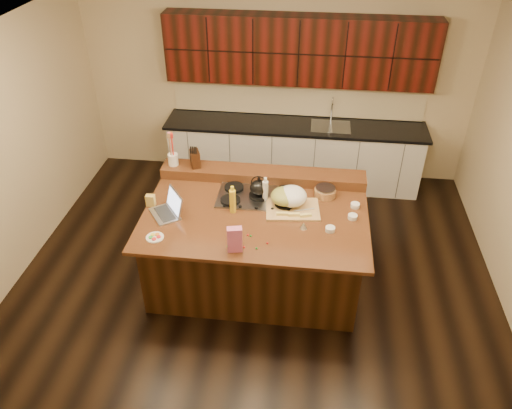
# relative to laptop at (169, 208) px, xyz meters

# --- Properties ---
(room) EXTENTS (5.52, 5.02, 2.72)m
(room) POSITION_rel_laptop_xyz_m (0.91, 0.11, 0.36)
(room) COLOR black
(room) RESTS_ON ground
(island) EXTENTS (2.40, 1.60, 0.92)m
(island) POSITION_rel_laptop_xyz_m (0.91, 0.11, -0.52)
(island) COLOR black
(island) RESTS_ON ground
(back_ledge) EXTENTS (2.40, 0.30, 0.12)m
(back_ledge) POSITION_rel_laptop_xyz_m (0.91, 0.81, -0.01)
(back_ledge) COLOR black
(back_ledge) RESTS_ON island
(cooktop) EXTENTS (0.92, 0.52, 0.05)m
(cooktop) POSITION_rel_laptop_xyz_m (0.91, 0.41, -0.05)
(cooktop) COLOR gray
(cooktop) RESTS_ON island
(back_counter) EXTENTS (3.70, 0.66, 2.40)m
(back_counter) POSITION_rel_laptop_xyz_m (1.21, 2.34, -0.00)
(back_counter) COLOR silver
(back_counter) RESTS_ON ground
(kettle) EXTENTS (0.22, 0.22, 0.18)m
(kettle) POSITION_rel_laptop_xyz_m (0.91, 0.41, 0.07)
(kettle) COLOR black
(kettle) RESTS_ON cooktop
(green_bowl) EXTENTS (0.37, 0.37, 0.17)m
(green_bowl) POSITION_rel_laptop_xyz_m (1.21, 0.28, 0.06)
(green_bowl) COLOR olive
(green_bowl) RESTS_ON cooktop
(laptop) EXTENTS (0.44, 0.45, 0.25)m
(laptop) POSITION_rel_laptop_xyz_m (0.00, 0.00, 0.00)
(laptop) COLOR #B7B7BC
(laptop) RESTS_ON island
(oil_bottle) EXTENTS (0.09, 0.09, 0.27)m
(oil_bottle) POSITION_rel_laptop_xyz_m (0.67, 0.11, 0.07)
(oil_bottle) COLOR gold
(oil_bottle) RESTS_ON island
(vinegar_bottle) EXTENTS (0.07, 0.07, 0.25)m
(vinegar_bottle) POSITION_rel_laptop_xyz_m (0.99, 0.36, 0.06)
(vinegar_bottle) COLOR silver
(vinegar_bottle) RESTS_ON island
(wooden_tray) EXTENTS (0.61, 0.48, 0.23)m
(wooden_tray) POSITION_rel_laptop_xyz_m (1.29, 0.28, 0.04)
(wooden_tray) COLOR tan
(wooden_tray) RESTS_ON island
(ramekin_a) EXTENTS (0.12, 0.12, 0.04)m
(ramekin_a) POSITION_rel_laptop_xyz_m (1.71, -0.10, -0.04)
(ramekin_a) COLOR white
(ramekin_a) RESTS_ON island
(ramekin_b) EXTENTS (0.12, 0.12, 0.04)m
(ramekin_b) POSITION_rel_laptop_xyz_m (1.97, 0.36, -0.04)
(ramekin_b) COLOR white
(ramekin_b) RESTS_ON island
(ramekin_c) EXTENTS (0.11, 0.11, 0.04)m
(ramekin_c) POSITION_rel_laptop_xyz_m (1.94, 0.14, -0.04)
(ramekin_c) COLOR white
(ramekin_c) RESTS_ON island
(strainer_bowl) EXTENTS (0.31, 0.31, 0.09)m
(strainer_bowl) POSITION_rel_laptop_xyz_m (1.65, 0.54, -0.02)
(strainer_bowl) COLOR #996B3F
(strainer_bowl) RESTS_ON island
(kitchen_timer) EXTENTS (0.08, 0.08, 0.07)m
(kitchen_timer) POSITION_rel_laptop_xyz_m (1.43, -0.08, -0.03)
(kitchen_timer) COLOR silver
(kitchen_timer) RESTS_ON island
(pink_bag) EXTENTS (0.16, 0.11, 0.27)m
(pink_bag) POSITION_rel_laptop_xyz_m (0.79, -0.52, 0.07)
(pink_bag) COLOR #D56499
(pink_bag) RESTS_ON island
(candy_plate) EXTENTS (0.23, 0.23, 0.01)m
(candy_plate) POSITION_rel_laptop_xyz_m (-0.04, -0.43, -0.06)
(candy_plate) COLOR white
(candy_plate) RESTS_ON island
(package_box) EXTENTS (0.10, 0.07, 0.13)m
(package_box) POSITION_rel_laptop_xyz_m (-0.24, 0.12, 0.00)
(package_box) COLOR gold
(package_box) RESTS_ON island
(utensil_crock) EXTENTS (0.16, 0.16, 0.14)m
(utensil_crock) POSITION_rel_laptop_xyz_m (-0.16, 0.81, 0.12)
(utensil_crock) COLOR white
(utensil_crock) RESTS_ON back_ledge
(knife_block) EXTENTS (0.16, 0.19, 0.20)m
(knife_block) POSITION_rel_laptop_xyz_m (0.11, 0.81, 0.15)
(knife_block) COLOR black
(knife_block) RESTS_ON back_ledge
(gumdrop_0) EXTENTS (0.02, 0.02, 0.02)m
(gumdrop_0) POSITION_rel_laptop_xyz_m (0.82, -0.40, -0.06)
(gumdrop_0) COLOR red
(gumdrop_0) RESTS_ON island
(gumdrop_1) EXTENTS (0.02, 0.02, 0.02)m
(gumdrop_1) POSITION_rel_laptop_xyz_m (0.71, -0.48, -0.06)
(gumdrop_1) COLOR #198C26
(gumdrop_1) RESTS_ON island
(gumdrop_2) EXTENTS (0.02, 0.02, 0.02)m
(gumdrop_2) POSITION_rel_laptop_xyz_m (0.87, -0.47, -0.06)
(gumdrop_2) COLOR red
(gumdrop_2) RESTS_ON island
(gumdrop_3) EXTENTS (0.02, 0.02, 0.02)m
(gumdrop_3) POSITION_rel_laptop_xyz_m (0.82, -0.35, -0.06)
(gumdrop_3) COLOR #198C26
(gumdrop_3) RESTS_ON island
(gumdrop_4) EXTENTS (0.02, 0.02, 0.02)m
(gumdrop_4) POSITION_rel_laptop_xyz_m (0.73, -0.35, -0.06)
(gumdrop_4) COLOR red
(gumdrop_4) RESTS_ON island
(gumdrop_5) EXTENTS (0.02, 0.02, 0.02)m
(gumdrop_5) POSITION_rel_laptop_xyz_m (0.99, -0.48, -0.06)
(gumdrop_5) COLOR #198C26
(gumdrop_5) RESTS_ON island
(gumdrop_6) EXTENTS (0.02, 0.02, 0.02)m
(gumdrop_6) POSITION_rel_laptop_xyz_m (1.09, -0.38, -0.06)
(gumdrop_6) COLOR red
(gumdrop_6) RESTS_ON island
(gumdrop_7) EXTENTS (0.02, 0.02, 0.02)m
(gumdrop_7) POSITION_rel_laptop_xyz_m (0.91, -0.29, -0.06)
(gumdrop_7) COLOR #198C26
(gumdrop_7) RESTS_ON island
(gumdrop_8) EXTENTS (0.02, 0.02, 0.02)m
(gumdrop_8) POSITION_rel_laptop_xyz_m (0.88, -0.28, -0.06)
(gumdrop_8) COLOR red
(gumdrop_8) RESTS_ON island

